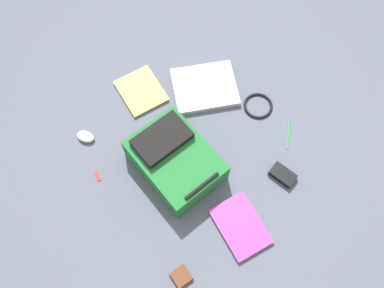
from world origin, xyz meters
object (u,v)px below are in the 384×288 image
laptop (205,87)px  pen_black (288,135)px  book_red (141,91)px  computer_mouse (85,137)px  power_brick (283,175)px  usb_stick (97,176)px  backpack (174,159)px  cable_coil (258,106)px  earbud_pouch (181,276)px  book_comic (240,226)px

laptop → pen_black: (-0.18, 0.47, -0.01)m
pen_black → book_red: bearing=-53.9°
computer_mouse → power_brick: 1.00m
book_red → pen_black: (-0.47, 0.65, -0.00)m
laptop → power_brick: (-0.02, 0.61, 0.00)m
book_red → usb_stick: (0.43, 0.27, -0.01)m
backpack → laptop: bearing=-144.6°
computer_mouse → usb_stick: size_ratio=1.65×
backpack → book_red: (-0.09, -0.45, -0.07)m
backpack → laptop: (-0.38, -0.27, -0.07)m
book_red → computer_mouse: computer_mouse is taller
cable_coil → computer_mouse: bearing=-23.7°
book_red → earbud_pouch: bearing=68.0°
computer_mouse → earbud_pouch: 0.83m
pen_black → cable_coil: bearing=-85.1°
laptop → earbud_pouch: (0.65, 0.72, -0.00)m
backpack → usb_stick: 0.39m
cable_coil → pen_black: bearing=94.9°
pen_black → laptop: bearing=-68.5°
laptop → usb_stick: (0.72, 0.09, -0.01)m
backpack → earbud_pouch: 0.53m
book_red → book_comic: (0.01, 0.87, 0.00)m
book_red → usb_stick: book_red is taller
book_red → backpack: bearing=78.9°
backpack → cable_coil: bearing=-177.9°
cable_coil → usb_stick: size_ratio=2.73×
cable_coil → power_brick: size_ratio=1.23×
usb_stick → cable_coil: bearing=170.2°
usb_stick → backpack: bearing=153.1°
computer_mouse → power_brick: (-0.68, 0.73, -0.00)m
laptop → power_brick: 0.62m
laptop → computer_mouse: 0.67m
power_brick → computer_mouse: bearing=-47.1°
backpack → computer_mouse: size_ratio=4.79×
power_brick → earbud_pouch: power_brick is taller
book_red → usb_stick: bearing=32.5°
computer_mouse → book_red: bearing=-22.0°
power_brick → book_comic: bearing=13.7°
computer_mouse → usb_stick: bearing=-137.2°
earbud_pouch → book_red: bearing=-112.0°
laptop → pen_black: bearing=111.5°
book_comic → pen_black: size_ratio=2.01×
book_comic → computer_mouse: bearing=-66.0°
laptop → backpack: bearing=35.4°
laptop → computer_mouse: size_ratio=4.50×
book_red → pen_black: 0.80m
cable_coil → pen_black: 0.22m
computer_mouse → usb_stick: (0.06, 0.21, -0.01)m
book_red → earbud_pouch: 0.97m
backpack → pen_black: bearing=160.4°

